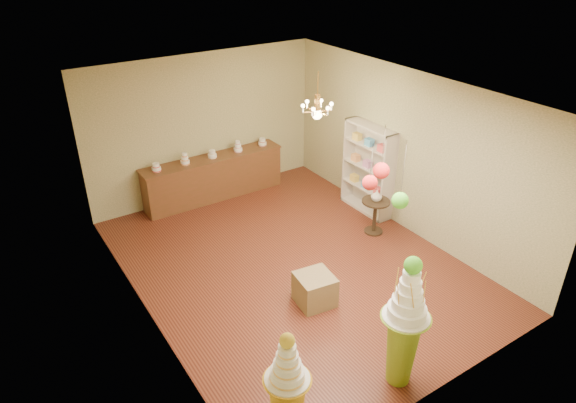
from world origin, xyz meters
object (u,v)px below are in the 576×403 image
pedestal_green (404,333)px  pedestal_orange (287,403)px  sideboard (214,177)px  round_table (375,212)px

pedestal_green → pedestal_orange: size_ratio=1.17×
sideboard → round_table: (1.88, -2.94, -0.04)m
pedestal_orange → round_table: (3.85, 2.88, -0.21)m
pedestal_green → sideboard: bearing=87.3°
pedestal_orange → sideboard: size_ratio=0.53×
pedestal_orange → sideboard: 6.15m
pedestal_orange → pedestal_green: bearing=0.0°
pedestal_green → sideboard: size_ratio=0.62×
sideboard → pedestal_orange: bearing=-108.7°
sideboard → pedestal_green: bearing=-92.7°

